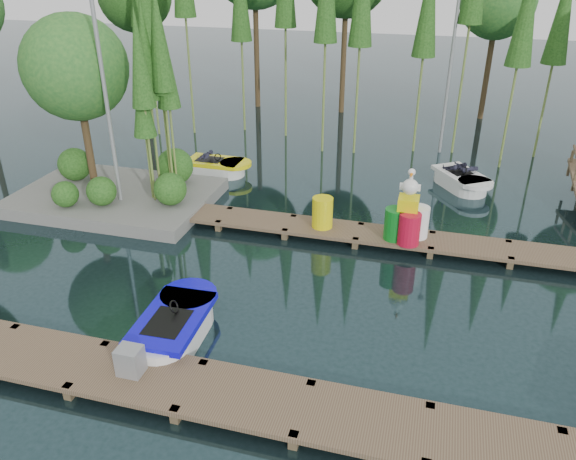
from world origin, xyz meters
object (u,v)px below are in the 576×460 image
(boat_yellow_far, at_px, (216,167))
(yellow_barrel, at_px, (322,212))
(utility_cabinet, at_px, (130,361))
(drum_cluster, at_px, (408,220))
(boat_blue, at_px, (174,327))
(island, at_px, (99,103))

(boat_yellow_far, relative_size, yellow_barrel, 2.88)
(utility_cabinet, height_order, yellow_barrel, yellow_barrel)
(boat_yellow_far, xyz_separation_m, drum_cluster, (7.19, -3.95, 0.63))
(yellow_barrel, bearing_deg, boat_blue, -110.29)
(island, distance_m, boat_blue, 8.66)
(boat_blue, bearing_deg, island, 127.85)
(yellow_barrel, height_order, drum_cluster, drum_cluster)
(boat_blue, bearing_deg, drum_cluster, 48.16)
(boat_yellow_far, bearing_deg, island, -108.19)
(boat_blue, bearing_deg, boat_yellow_far, 104.63)
(boat_blue, distance_m, boat_yellow_far, 9.67)
(island, xyz_separation_m, boat_yellow_far, (2.45, 3.01, -2.91))
(boat_blue, xyz_separation_m, drum_cluster, (4.40, 5.30, 0.63))
(island, height_order, utility_cabinet, island)
(island, xyz_separation_m, boat_blue, (5.24, -6.25, -2.91))
(drum_cluster, bearing_deg, island, 174.40)
(boat_yellow_far, distance_m, drum_cluster, 8.23)
(utility_cabinet, height_order, drum_cluster, drum_cluster)
(utility_cabinet, xyz_separation_m, yellow_barrel, (2.14, 7.00, 0.16))
(utility_cabinet, xyz_separation_m, drum_cluster, (4.53, 6.85, 0.32))
(island, distance_m, utility_cabinet, 9.68)
(boat_blue, height_order, boat_yellow_far, boat_yellow_far)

